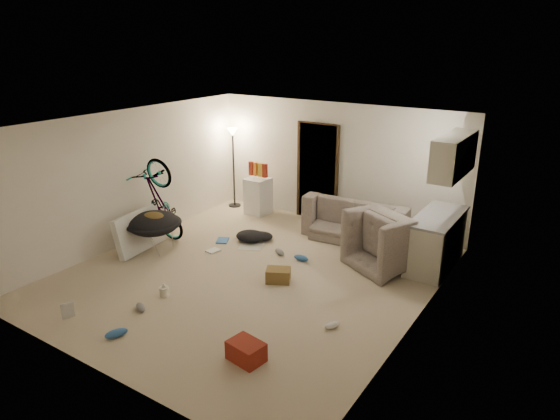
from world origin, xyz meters
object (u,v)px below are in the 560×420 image
Objects in this scene: kitchen_counter at (436,242)px; drink_case_a at (278,275)px; sofa at (358,223)px; armchair at (394,245)px; floor_lamp at (233,151)px; juicer at (164,291)px; drink_case_b at (246,351)px; bicycle at (161,218)px; mini_fridge at (258,196)px; tv_box at (139,231)px; saucer_chair at (154,228)px.

drink_case_a is at bearing -134.43° from kitchen_counter.
armchair is at bearing 138.27° from sofa.
floor_lamp reaches higher than kitchen_counter.
floor_lamp is 3.35m from sofa.
sofa is 5.35× the size of drink_case_a.
drink_case_b is at bearing -16.53° from juicer.
armchair is at bearing -73.02° from bicycle.
juicer is (0.99, -3.84, -0.31)m from mini_fridge.
floor_lamp reaches higher than mini_fridge.
mini_fridge is 2.91m from tv_box.
saucer_chair is (-3.89, -1.78, 0.07)m from armchair.
drink_case_b is at bearing -122.11° from bicycle.
drink_case_a is at bearing 79.71° from sofa.
tv_box is (0.10, -2.94, -0.94)m from floor_lamp.
mini_fridge is at bearing -6.20° from sofa.
armchair reaches higher than juicer.
saucer_chair is 2.66× the size of drink_case_a.
juicer is (-2.49, -2.93, -0.28)m from armchair.
tv_box is 2.60× the size of drink_case_b.
sofa is at bearing -56.21° from bicycle.
floor_lamp is 8.75× the size of juicer.
floor_lamp reaches higher than saucer_chair.
drink_case_b is (2.98, -4.43, -0.28)m from mini_fridge.
saucer_chair is at bearing -154.57° from kitchen_counter.
kitchen_counter is at bearing 160.80° from sofa.
bicycle is 3.97× the size of drink_case_b.
saucer_chair reaches higher than drink_case_a.
bicycle is (0.10, -2.38, -0.86)m from floor_lamp.
drink_case_b is (3.62, -2.15, -0.32)m from bicycle.
floor_lamp is 1.78× the size of saucer_chair.
kitchen_counter reaches higher than saucer_chair.
kitchen_counter is at bearing 25.43° from saucer_chair.
sofa reaches higher than drink_case_b.
armchair is 0.66× the size of bicycle.
floor_lamp reaches higher than sofa.
sofa is at bearing -3.59° from floor_lamp.
sofa is 4.80× the size of drink_case_b.
floor_lamp is 1.64× the size of tv_box.
bicycle is (-4.73, -1.73, 0.00)m from kitchen_counter.
bicycle is 2.29m from juicer.
floor_lamp is 4.95m from kitchen_counter.
drink_case_b is at bearing -52.13° from mini_fridge.
drink_case_a is (-1.31, -1.59, -0.25)m from armchair.
armchair is 5.37× the size of juicer.
kitchen_counter is 4.98m from saucer_chair.
kitchen_counter reaches higher than drink_case_b.
sofa reaches higher than drink_case_a.
floor_lamp reaches higher than juicer.
mini_fridge is at bearing 172.34° from kitchen_counter.
mini_fridge is 3.33m from drink_case_a.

